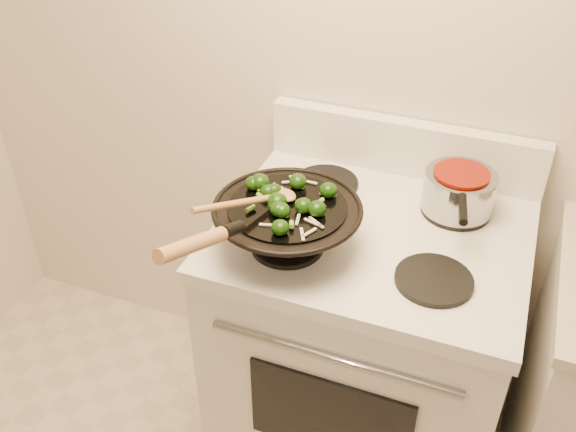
% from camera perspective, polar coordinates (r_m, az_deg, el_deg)
% --- Properties ---
extents(stove, '(0.78, 0.67, 1.08)m').
position_cam_1_polar(stove, '(1.95, 6.65, -11.67)').
color(stove, white).
rests_on(stove, ground).
extents(wok, '(0.36, 0.59, 0.24)m').
position_cam_1_polar(wok, '(1.53, -0.16, -0.65)').
color(wok, black).
rests_on(wok, stove).
extents(stirfry, '(0.23, 0.25, 0.04)m').
position_cam_1_polar(stirfry, '(1.50, -0.26, 1.59)').
color(stirfry, black).
rests_on(stirfry, wok).
extents(wooden_spoon, '(0.17, 0.26, 0.09)m').
position_cam_1_polar(wooden_spoon, '(1.48, -2.50, 1.49)').
color(wooden_spoon, '#A57341').
rests_on(wooden_spoon, wok).
extents(saucepan, '(0.18, 0.30, 0.11)m').
position_cam_1_polar(saucepan, '(1.72, 14.95, 2.18)').
color(saucepan, gray).
rests_on(saucepan, stove).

